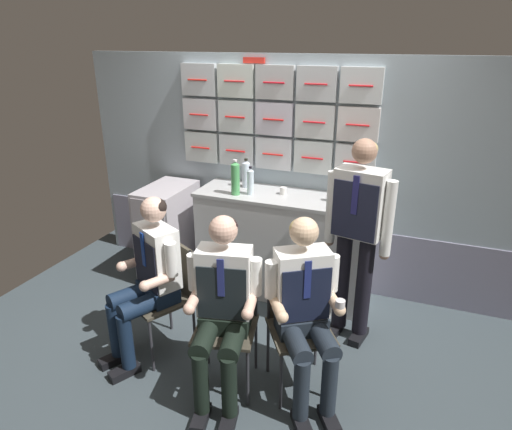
{
  "coord_description": "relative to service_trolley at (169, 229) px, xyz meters",
  "views": [
    {
      "loc": [
        1.17,
        -2.5,
        2.27
      ],
      "look_at": [
        0.06,
        0.33,
        1.06
      ],
      "focal_mm": 31.46,
      "sensor_mm": 36.0,
      "label": 1
    }
  ],
  "objects": [
    {
      "name": "crew_member_standing",
      "position": [
        1.88,
        -0.34,
        0.45
      ],
      "size": [
        0.51,
        0.31,
        1.62
      ],
      "color": "black",
      "rests_on": "ground"
    },
    {
      "name": "crew_member_left",
      "position": [
        0.53,
        -1.11,
        0.19
      ],
      "size": [
        0.57,
        0.66,
        1.25
      ],
      "color": "black",
      "rests_on": "ground"
    },
    {
      "name": "galley_counter",
      "position": [
        1.16,
        0.11,
        -0.02
      ],
      "size": [
        1.61,
        0.53,
        0.97
      ],
      "color": "#BCBCBD",
      "rests_on": "ground"
    },
    {
      "name": "water_bottle_blue_cap",
      "position": [
        1.82,
        0.24,
        0.58
      ],
      "size": [
        0.06,
        0.06,
        0.23
      ],
      "color": "#4D9C5A",
      "rests_on": "galley_counter"
    },
    {
      "name": "espresso_cup_small",
      "position": [
        1.57,
        0.11,
        0.51
      ],
      "size": [
        0.06,
        0.06,
        0.08
      ],
      "color": "white",
      "rests_on": "galley_counter"
    },
    {
      "name": "water_bottle_short",
      "position": [
        0.75,
        0.21,
        0.6
      ],
      "size": [
        0.07,
        0.07,
        0.27
      ],
      "color": "silver",
      "rests_on": "galley_counter"
    },
    {
      "name": "water_bottle_tall",
      "position": [
        0.87,
        0.02,
        0.59
      ],
      "size": [
        0.06,
        0.06,
        0.26
      ],
      "color": "silver",
      "rests_on": "galley_counter"
    },
    {
      "name": "ground",
      "position": [
        1.12,
        -0.98,
        -0.52
      ],
      "size": [
        4.8,
        4.8,
        0.04
      ],
      "primitive_type": "cube",
      "color": "#343E42"
    },
    {
      "name": "coffee_cup_white",
      "position": [
        1.69,
        0.06,
        0.51
      ],
      "size": [
        0.06,
        0.06,
        0.08
      ],
      "color": "silver",
      "rests_on": "galley_counter"
    },
    {
      "name": "water_bottle_clear",
      "position": [
        0.75,
        -0.02,
        0.62
      ],
      "size": [
        0.08,
        0.08,
        0.32
      ],
      "color": "#489B55",
      "rests_on": "galley_counter"
    },
    {
      "name": "folding_chair_left",
      "position": [
        0.61,
        -0.97,
        0.03
      ],
      "size": [
        0.54,
        0.54,
        0.86
      ],
      "color": "#2D2D33",
      "rests_on": "ground"
    },
    {
      "name": "paper_cup_tan",
      "position": [
        1.14,
        0.13,
        0.5
      ],
      "size": [
        0.06,
        0.06,
        0.06
      ],
      "color": "silver",
      "rests_on": "galley_counter"
    },
    {
      "name": "folding_chair_by_counter",
      "position": [
        1.61,
        -0.97,
        0.03
      ],
      "size": [
        0.55,
        0.55,
        0.86
      ],
      "color": "#2D2D33",
      "rests_on": "ground"
    },
    {
      "name": "galley_bulkhead",
      "position": [
        1.1,
        0.39,
        0.61
      ],
      "size": [
        4.2,
        0.14,
        2.15
      ],
      "color": "#95A5AE",
      "rests_on": "ground"
    },
    {
      "name": "service_trolley",
      "position": [
        0.0,
        0.0,
        0.0
      ],
      "size": [
        0.4,
        0.65,
        0.94
      ],
      "color": "black",
      "rests_on": "ground"
    },
    {
      "name": "crew_member_by_counter",
      "position": [
        1.7,
        -1.11,
        0.19
      ],
      "size": [
        0.6,
        0.67,
        1.26
      ],
      "color": "black",
      "rests_on": "ground"
    },
    {
      "name": "crew_member_right",
      "position": [
        1.2,
        -1.28,
        0.19
      ],
      "size": [
        0.5,
        0.65,
        1.26
      ],
      "color": "black",
      "rests_on": "ground"
    },
    {
      "name": "folding_chair_right",
      "position": [
        1.17,
        -1.12,
        0.03
      ],
      "size": [
        0.48,
        0.48,
        0.86
      ],
      "color": "#2D2D33",
      "rests_on": "ground"
    }
  ]
}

